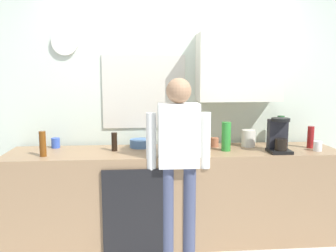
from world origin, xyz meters
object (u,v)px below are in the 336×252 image
Objects in this scene: dish_soap at (190,141)px; cup_terracotta_mug at (215,142)px; bottle_green_wine at (280,130)px; bottle_amber_beer at (43,144)px; bottle_clear_soda at (226,136)px; cup_white_mug at (318,146)px; mixing_bowl at (141,143)px; coffee_maker at (279,137)px; cup_blue_mug at (56,143)px; bottle_red_vinegar at (311,137)px; bottle_dark_sauce at (114,142)px; person_at_sink at (178,152)px; storage_canister at (248,138)px.

cup_terracotta_mug is at bearing 12.85° from dish_soap.
bottle_amber_beer is (-2.35, -0.38, -0.03)m from bottle_green_wine.
bottle_green_wine is 0.71m from bottle_clear_soda.
cup_white_mug is 0.53× the size of dish_soap.
cup_terracotta_mug is 0.51× the size of dish_soap.
cup_white_mug reaches higher than mixing_bowl.
cup_blue_mug is at bearing 170.16° from coffee_maker.
dish_soap is (-1.21, 0.08, -0.03)m from bottle_red_vinegar.
bottle_dark_sauce is 0.11× the size of person_at_sink.
bottle_dark_sauce is at bearing -148.73° from mixing_bowl.
person_at_sink is at bearing -7.34° from bottle_amber_beer.
bottle_green_wine is at bearing 8.56° from dish_soap.
bottle_dark_sauce is at bearing -17.86° from cup_blue_mug.
cup_blue_mug is (-0.60, 0.19, -0.04)m from bottle_dark_sauce.
storage_canister is (-0.60, 0.12, -0.03)m from bottle_red_vinegar.
cup_terracotta_mug is 0.27m from dish_soap.
bottle_dark_sauce is 0.30m from mixing_bowl.
bottle_green_wine is 2.33m from cup_blue_mug.
coffee_maker is at bearing -6.63° from bottle_dark_sauce.
cup_white_mug is (2.58, 0.01, -0.07)m from bottle_amber_beer.
bottle_clear_soda reaches higher than bottle_dark_sauce.
dish_soap is (0.74, 0.05, -0.01)m from bottle_dark_sauce.
bottle_amber_beer reaches higher than storage_canister.
bottle_amber_beer is 1.66m from cup_terracotta_mug.
bottle_clear_soda is at bearing -176.24° from bottle_red_vinegar.
coffee_maker reaches higher than bottle_red_vinegar.
cup_white_mug is at bearing -4.82° from bottle_dark_sauce.
person_at_sink reaches higher than bottle_red_vinegar.
storage_canister is (0.61, 0.05, 0.01)m from dish_soap.
dish_soap is at bearing -5.89° from cup_blue_mug.
bottle_green_wine is 1.67× the size of bottle_dark_sauce.
mixing_bowl is at bearing 20.44° from bottle_amber_beer.
cup_terracotta_mug is 0.35m from storage_canister.
bottle_green_wine is at bearing 0.26° from cup_blue_mug.
bottle_clear_soda reaches higher than mixing_bowl.
bottle_amber_beer is 0.37m from cup_blue_mug.
storage_canister reaches higher than cup_white_mug.
bottle_clear_soda is 1.27× the size of bottle_red_vinegar.
bottle_dark_sauce is at bearing -175.78° from dish_soap.
bottle_amber_beer is at bearing -172.08° from storage_canister.
coffee_maker is 3.30× the size of cup_blue_mug.
person_at_sink is (-0.77, -0.43, -0.03)m from storage_canister.
dish_soap is at bearing -11.49° from mixing_bowl.
coffee_maker is 0.41m from cup_white_mug.
cup_blue_mug is (-2.55, 0.22, -0.06)m from bottle_red_vinegar.
bottle_amber_beer is at bearing 179.81° from coffee_maker.
cup_blue_mug is at bearing 170.70° from bottle_clear_soda.
bottle_green_wine is at bearing 65.42° from coffee_maker.
bottle_green_wine reaches higher than cup_terracotta_mug.
dish_soap is 0.42m from person_at_sink.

